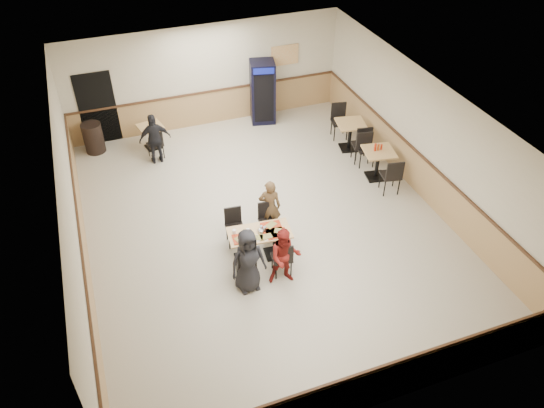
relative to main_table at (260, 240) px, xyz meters
name	(u,v)px	position (x,y,z in m)	size (l,w,h in m)	color
ground	(265,223)	(0.48, 1.02, -0.47)	(10.00, 10.00, 0.00)	beige
room_shell	(295,135)	(2.25, 3.57, 0.11)	(10.00, 10.00, 10.00)	silver
main_table	(260,240)	(0.00, 0.00, 0.00)	(1.38, 0.79, 0.71)	black
main_chairs	(258,242)	(-0.05, 0.00, -0.02)	(1.32, 1.65, 0.89)	black
diner_woman_left	(248,261)	(-0.50, -0.75, 0.27)	(0.72, 0.47, 1.47)	black
diner_woman_right	(285,257)	(0.25, -0.83, 0.20)	(0.65, 0.51, 1.33)	maroon
diner_man_opposite	(270,207)	(0.50, 0.75, 0.21)	(0.50, 0.33, 1.37)	brown
lone_diner	(155,139)	(-1.37, 4.45, 0.24)	(0.83, 0.35, 1.42)	black
tabletop_clutter	(262,233)	(0.03, -0.07, 0.26)	(1.17, 0.61, 0.12)	#B2290B
side_table_near	(378,160)	(3.80, 1.77, 0.07)	(0.88, 0.88, 0.81)	black
side_table_near_chair_south	(391,174)	(3.80, 1.12, 0.04)	(0.47, 0.47, 1.02)	black
side_table_near_chair_north	(366,148)	(3.80, 2.41, 0.04)	(0.47, 0.47, 1.02)	black
side_table_far	(350,132)	(3.77, 3.27, 0.07)	(0.89, 0.89, 0.81)	black
side_table_far_chair_south	(361,144)	(3.77, 2.62, 0.04)	(0.48, 0.48, 1.03)	black
side_table_far_chair_north	(340,121)	(3.77, 3.91, 0.04)	(0.48, 0.48, 1.03)	black
condiment_caddy	(378,147)	(3.77, 1.82, 0.42)	(0.23, 0.06, 0.20)	red
back_table	(151,133)	(-1.37, 5.22, -0.02)	(0.75, 0.75, 0.68)	black
back_table_chair_lone	(155,144)	(-1.37, 4.68, -0.04)	(0.40, 0.40, 0.86)	black
pepsi_cooler	(263,92)	(2.05, 5.62, 0.46)	(0.84, 0.84, 1.86)	black
trash_bin	(93,138)	(-2.90, 5.57, -0.04)	(0.54, 0.54, 0.85)	black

